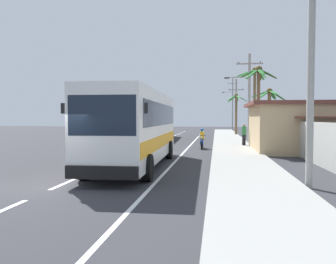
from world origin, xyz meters
TOP-DOWN VIEW (x-y plane):
  - ground_plane at (0.00, 0.00)m, footprint 160.00×160.00m
  - sidewalk_kerb at (6.80, 10.00)m, footprint 3.20×90.00m
  - lane_markings at (1.92, 14.65)m, footprint 3.39×71.00m
  - boundary_wall at (10.60, 14.00)m, footprint 0.24×60.00m
  - coach_bus_foreground at (1.59, 5.29)m, footprint 3.10×11.25m
  - coach_bus_far_lane at (-1.73, 27.61)m, footprint 3.25×11.28m
  - motorcycle_beside_bus at (4.37, 15.27)m, footprint 0.56×1.96m
  - pedestrian_near_kerb at (7.70, 17.37)m, footprint 0.36×0.36m
  - utility_pole_nearest at (8.58, 1.01)m, footprint 2.52×0.24m
  - utility_pole_mid at (8.28, 20.40)m, footprint 3.41×0.24m
  - utility_pole_far at (8.31, 39.79)m, footprint 2.27×0.24m
  - utility_pole_distant at (8.65, 59.19)m, footprint 3.14×0.24m
  - palm_nearest at (10.24, 21.15)m, footprint 3.37×3.70m
  - palm_second at (8.11, 36.08)m, footprint 3.02×3.34m
  - palm_third at (8.57, 15.49)m, footprint 2.89×3.02m
  - palm_fourth at (9.31, 25.15)m, footprint 4.04×3.90m

SIDE VIEW (x-z plane):
  - ground_plane at x=0.00m, z-range 0.00..0.00m
  - lane_markings at x=1.92m, z-range 0.00..0.01m
  - sidewalk_kerb at x=6.80m, z-range 0.00..0.14m
  - motorcycle_beside_bus at x=4.37m, z-range -0.14..1.43m
  - pedestrian_near_kerb at x=7.70m, z-range 0.18..1.90m
  - boundary_wall at x=10.60m, z-range 0.00..2.16m
  - coach_bus_foreground at x=1.59m, z-range 0.08..3.94m
  - coach_bus_far_lane at x=-1.73m, z-range 0.08..4.00m
  - palm_nearest at x=10.24m, z-range 1.10..6.18m
  - palm_second at x=8.11m, z-range 1.09..6.74m
  - utility_pole_far at x=8.31m, z-range 0.17..8.20m
  - utility_pole_mid at x=8.28m, z-range 0.33..8.43m
  - utility_pole_nearest at x=8.58m, z-range 0.20..8.82m
  - palm_third at x=8.57m, z-range 1.45..7.74m
  - utility_pole_distant at x=8.65m, z-range 0.30..10.69m
  - palm_fourth at x=9.31m, z-range 1.79..9.38m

